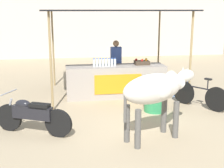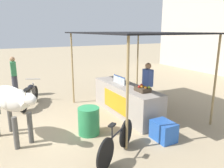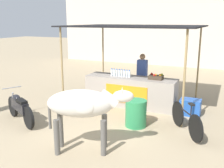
% 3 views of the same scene
% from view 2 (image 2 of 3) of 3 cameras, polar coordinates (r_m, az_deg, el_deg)
% --- Properties ---
extents(ground_plane, '(60.00, 60.00, 0.00)m').
position_cam_2_polar(ground_plane, '(6.48, -13.56, -10.90)').
color(ground_plane, tan).
extents(stall_counter, '(3.00, 0.82, 0.96)m').
position_cam_2_polar(stall_counter, '(7.11, 3.60, -4.11)').
color(stall_counter, '#9E9389').
rests_on(stall_counter, ground).
extents(stall_awning, '(4.20, 3.20, 2.61)m').
position_cam_2_polar(stall_awning, '(6.93, 6.04, 12.44)').
color(stall_awning, black).
rests_on(stall_awning, ground).
extents(water_bottle_row, '(0.70, 0.07, 0.25)m').
position_cam_2_polar(water_bottle_row, '(7.22, 1.89, 1.08)').
color(water_bottle_row, silver).
rests_on(water_bottle_row, stall_counter).
extents(fruit_crate, '(0.44, 0.32, 0.18)m').
position_cam_2_polar(fruit_crate, '(6.33, 8.01, -1.32)').
color(fruit_crate, '#3F3326').
rests_on(fruit_crate, stall_counter).
extents(vendor_behind_counter, '(0.34, 0.22, 1.65)m').
position_cam_2_polar(vendor_behind_counter, '(7.31, 9.23, -0.74)').
color(vendor_behind_counter, '#383842').
rests_on(vendor_behind_counter, ground).
extents(cooler_box, '(0.60, 0.44, 0.48)m').
position_cam_2_polar(cooler_box, '(5.69, 13.30, -11.85)').
color(cooler_box, blue).
rests_on(cooler_box, ground).
extents(water_barrel, '(0.56, 0.56, 0.73)m').
position_cam_2_polar(water_barrel, '(5.83, -6.07, -9.56)').
color(water_barrel, '#2D8C51').
rests_on(water_barrel, ground).
extents(cow, '(1.81, 1.05, 1.44)m').
position_cam_2_polar(cow, '(5.77, -24.89, -3.98)').
color(cow, silver).
rests_on(cow, ground).
extents(motorcycle_parked, '(1.65, 0.94, 0.90)m').
position_cam_2_polar(motorcycle_parked, '(8.38, -20.81, -2.58)').
color(motorcycle_parked, black).
rests_on(motorcycle_parked, ground).
extents(bicycle_leaning, '(0.98, 1.38, 0.85)m').
position_cam_2_polar(bicycle_leaning, '(4.83, 1.21, -14.93)').
color(bicycle_leaning, black).
rests_on(bicycle_leaning, ground).
extents(passerby_on_street, '(0.34, 0.22, 1.65)m').
position_cam_2_polar(passerby_on_street, '(9.74, -24.19, 1.86)').
color(passerby_on_street, '#383842').
rests_on(passerby_on_street, ground).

